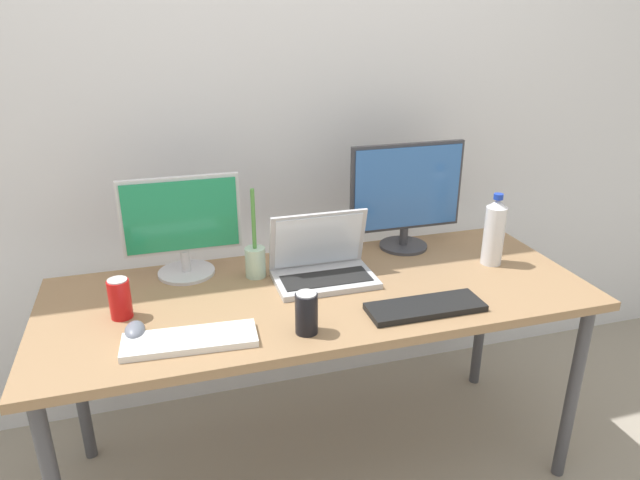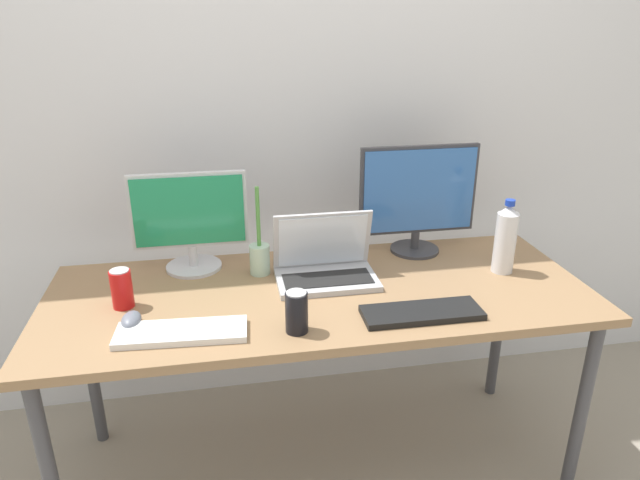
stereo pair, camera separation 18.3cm
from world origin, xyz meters
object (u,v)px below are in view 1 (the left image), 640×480
Objects in this scene: keyboard_aux at (425,307)px; soda_can_by_laptop at (306,313)px; work_desk at (320,306)px; laptop_silver at (322,264)px; monitor_center at (407,194)px; mouse_by_keyboard at (135,330)px; soda_can_near_keyboard at (120,299)px; bamboo_vase at (255,259)px; keyboard_main at (190,340)px; monitor_left at (182,225)px; water_bottle at (494,232)px.

keyboard_aux is 0.39m from soda_can_by_laptop.
laptop_silver is (0.03, 0.08, 0.12)m from work_desk.
monitor_center is 1.22× the size of keyboard_aux.
soda_can_near_keyboard reaches higher than mouse_by_keyboard.
monitor_center is 0.63m from bamboo_vase.
laptop_silver reaches higher than keyboard_main.
monitor_left reaches higher than water_bottle.
laptop_silver is 2.70× the size of soda_can_near_keyboard.
water_bottle is at bearing 19.48° from soda_can_by_laptop.
soda_can_by_laptop reaches higher than mouse_by_keyboard.
bamboo_vase is at bearing 137.66° from work_desk.
work_desk is 0.30m from soda_can_by_laptop.
soda_can_by_laptop is at bearing -160.52° from water_bottle.
water_bottle reaches higher than laptop_silver.
monitor_left is 1.11m from water_bottle.
keyboard_aux is 0.87m from mouse_by_keyboard.
bamboo_vase is (-0.18, 0.17, 0.13)m from work_desk.
work_desk is 0.49m from keyboard_main.
bamboo_vase is (0.23, -0.09, -0.12)m from monitor_left.
soda_can_near_keyboard is (-0.66, -0.09, 0.01)m from laptop_silver.
monitor_left is at bearing -179.50° from monitor_center.
soda_can_by_laptop is (0.30, -0.50, -0.12)m from monitor_left.
water_bottle is at bearing 33.47° from keyboard_aux.
monitor_left is (-0.42, 0.25, 0.25)m from work_desk.
water_bottle is at bearing -11.69° from monitor_left.
bamboo_vase is at bearing 39.75° from mouse_by_keyboard.
keyboard_aux is at bearing -51.85° from laptop_silver.
monitor_center is 1.41× the size of bamboo_vase.
mouse_by_keyboard is at bearing -167.62° from work_desk.
soda_can_by_laptop is at bearing -176.47° from keyboard_aux.
keyboard_main is 4.00× the size of mouse_by_keyboard.
mouse_by_keyboard is 0.14m from soda_can_near_keyboard.
mouse_by_keyboard is at bearing -114.15° from monitor_left.
laptop_silver is (0.45, -0.17, -0.13)m from monitor_left.
keyboard_main is at bearing -167.79° from water_bottle.
monitor_center is at bearing 31.87° from work_desk.
monitor_left is at bearing 159.23° from laptop_silver.
keyboard_main is 0.46m from bamboo_vase.
mouse_by_keyboard is (-0.59, -0.13, 0.08)m from work_desk.
laptop_silver is 0.64m from water_bottle.
laptop_silver is 0.66m from mouse_by_keyboard.
laptop_silver is at bearing -155.37° from monitor_center.
water_bottle is (0.67, 0.03, 0.18)m from work_desk.
monitor_center is 4.82× the size of mouse_by_keyboard.
monitor_left reaches higher than keyboard_aux.
water_bottle is at bearing -4.82° from laptop_silver.
laptop_silver is at bearing 22.34° from mouse_by_keyboard.
work_desk is at bearing 0.24° from soda_can_near_keyboard.
mouse_by_keyboard is 0.49m from soda_can_by_laptop.
keyboard_aux is at bearing 2.60° from keyboard_main.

